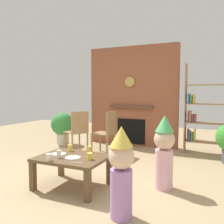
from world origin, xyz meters
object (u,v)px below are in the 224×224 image
Objects in this scene: paper_plate_front at (59,154)px; paper_cup_far_left at (70,148)px; bookshelf at (203,113)px; paper_plate_rear at (73,158)px; child_with_cone_hat at (121,170)px; paper_cup_near_right at (90,156)px; birthday_cake_slice at (90,154)px; dining_chair_left at (78,129)px; paper_cup_near_left at (90,149)px; coffee_table at (72,161)px; paper_cup_far_right at (59,154)px; potted_plant_short at (63,126)px; paper_cup_center at (49,157)px; dining_chair_middle at (107,130)px; child_in_pink at (164,150)px.

paper_cup_far_left is at bearing 79.41° from paper_plate_front.
bookshelf is 19.45× the size of paper_cup_far_left.
paper_plate_rear is 0.95m from child_with_cone_hat.
paper_cup_near_right is 0.87× the size of birthday_cake_slice.
paper_plate_front is 1.72m from dining_chair_left.
paper_cup_far_left reaches higher than paper_plate_front.
paper_cup_near_left is 0.94× the size of paper_cup_far_left.
paper_cup_far_left is (-0.19, 0.23, 0.12)m from coffee_table.
paper_plate_rear is 2.05× the size of birthday_cake_slice.
paper_cup_near_right is at bearing 13.50° from paper_cup_far_right.
dining_chair_left is (-0.68, 1.58, 0.08)m from paper_plate_front.
coffee_table is 0.32m from paper_cup_far_left.
paper_cup_far_right is at bearing -118.44° from paper_cup_near_left.
potted_plant_short is (-0.82, 0.59, -0.05)m from dining_chair_left.
paper_cup_near_right is 0.97× the size of paper_cup_center.
birthday_cake_slice is 2.84m from potted_plant_short.
paper_plate_front is at bearing 104.26° from paper_cup_center.
dining_chair_left is 1.00× the size of dining_chair_middle.
potted_plant_short is at bearing -52.57° from child_in_pink.
paper_plate_front is at bearing 4.57° from child_with_cone_hat.
dining_chair_middle is at bearing 105.53° from paper_cup_near_left.
paper_cup_center reaches higher than paper_plate_rear.
paper_cup_near_right is 0.09× the size of child_in_pink.
dining_chair_middle is 1.50m from potted_plant_short.
dining_chair_middle is (-0.07, 1.73, 0.08)m from paper_plate_front.
child_in_pink is at bearing 17.97° from paper_plate_front.
dining_chair_left is at bearing -20.97° from child_with_cone_hat.
bookshelf reaches higher than potted_plant_short.
dining_chair_middle is (-1.45, 1.29, -0.01)m from child_in_pink.
child_in_pink is (0.24, 0.93, 0.02)m from child_with_cone_hat.
dining_chair_left is at bearing 111.93° from paper_cup_center.
paper_cup_far_right is 1.89m from dining_chair_middle.
child_with_cone_hat is at bearing -45.11° from potted_plant_short.
child_in_pink is (-0.35, -2.19, -0.33)m from bookshelf.
child_with_cone_hat reaches higher than dining_chair_middle.
paper_plate_front is 1.00× the size of paper_plate_rear.
child_in_pink is at bearing 25.74° from paper_plate_rear.
birthday_cake_slice is 0.11× the size of dining_chair_left.
child_with_cone_hat is at bearing -23.04° from paper_plate_front.
dining_chair_middle reaches higher than birthday_cake_slice.
bookshelf is 2.77m from paper_cup_near_left.
bookshelf is 3.19m from paper_plate_front.
paper_cup_far_right reaches higher than paper_cup_near_left.
paper_cup_center is 0.55m from birthday_cake_slice.
paper_plate_rear is 1.22m from child_in_pink.
paper_cup_center is 0.91× the size of paper_cup_far_left.
paper_cup_far_right is 0.10× the size of child_in_pink.
dining_chair_left is (-1.02, 1.31, 0.04)m from paper_cup_near_left.
paper_cup_near_left is 0.36m from paper_plate_rear.
paper_cup_center is 0.11× the size of potted_plant_short.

